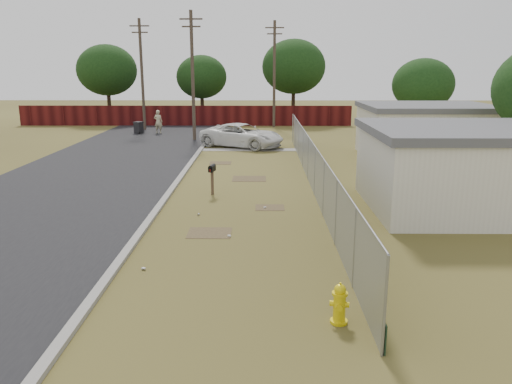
{
  "coord_description": "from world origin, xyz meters",
  "views": [
    {
      "loc": [
        0.85,
        -20.25,
        5.22
      ],
      "look_at": [
        0.69,
        -3.93,
        1.1
      ],
      "focal_mm": 35.0,
      "sensor_mm": 36.0,
      "label": 1
    }
  ],
  "objects_px": {
    "fire_hydrant": "(339,304)",
    "mailbox": "(212,171)",
    "pedestrian": "(158,122)",
    "pickup_truck": "(242,135)",
    "trash_bin": "(139,127)"
  },
  "relations": [
    {
      "from": "fire_hydrant",
      "to": "mailbox",
      "type": "height_order",
      "value": "mailbox"
    },
    {
      "from": "fire_hydrant",
      "to": "pedestrian",
      "type": "xyz_separation_m",
      "value": [
        -9.86,
        30.48,
        0.5
      ]
    },
    {
      "from": "pickup_truck",
      "to": "pedestrian",
      "type": "height_order",
      "value": "pedestrian"
    },
    {
      "from": "mailbox",
      "to": "pickup_truck",
      "type": "bearing_deg",
      "value": 86.5
    },
    {
      "from": "pedestrian",
      "to": "pickup_truck",
      "type": "bearing_deg",
      "value": 143.67
    },
    {
      "from": "trash_bin",
      "to": "mailbox",
      "type": "bearing_deg",
      "value": -68.37
    },
    {
      "from": "mailbox",
      "to": "fire_hydrant",
      "type": "bearing_deg",
      "value": -71.19
    },
    {
      "from": "fire_hydrant",
      "to": "pickup_truck",
      "type": "height_order",
      "value": "pickup_truck"
    },
    {
      "from": "mailbox",
      "to": "pedestrian",
      "type": "height_order",
      "value": "pedestrian"
    },
    {
      "from": "pickup_truck",
      "to": "trash_bin",
      "type": "bearing_deg",
      "value": 78.94
    },
    {
      "from": "pickup_truck",
      "to": "trash_bin",
      "type": "height_order",
      "value": "pickup_truck"
    },
    {
      "from": "mailbox",
      "to": "trash_bin",
      "type": "relative_size",
      "value": 1.37
    },
    {
      "from": "pickup_truck",
      "to": "mailbox",
      "type": "bearing_deg",
      "value": -156.07
    },
    {
      "from": "mailbox",
      "to": "pickup_truck",
      "type": "relative_size",
      "value": 0.23
    },
    {
      "from": "trash_bin",
      "to": "pedestrian",
      "type": "bearing_deg",
      "value": 6.76
    }
  ]
}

